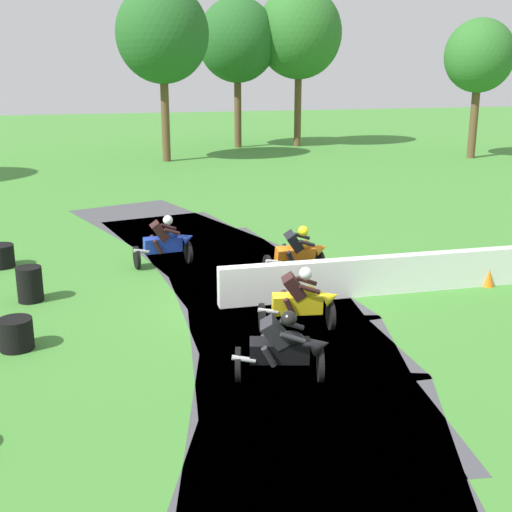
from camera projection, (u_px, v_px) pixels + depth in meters
ground_plane at (264, 303)px, 15.23m from camera, size 120.00×120.00×0.00m
track_asphalt at (239, 305)px, 15.10m from camera, size 6.76×24.83×0.01m
safety_barrier at (487, 267)px, 16.39m from camera, size 13.23×0.34×0.90m
motorcycle_lead_black at (284, 348)px, 11.28m from camera, size 1.70×1.08×1.43m
motorcycle_chase_yellow at (301, 301)px, 13.46m from camera, size 1.71×0.88×1.42m
motorcycle_trailing_orange at (298, 252)px, 16.95m from camera, size 1.68×0.83×1.43m
motorcycle_fourth_blue at (166, 242)px, 17.84m from camera, size 1.68×0.86×1.42m
tire_stack_mid_a at (16, 334)px, 12.73m from camera, size 0.64×0.64×0.60m
tire_stack_mid_b at (30, 284)px, 15.27m from camera, size 0.57×0.57×0.80m
tire_stack_far at (1, 256)px, 17.84m from camera, size 0.70×0.70×0.60m
traffic_cone at (489, 278)px, 16.32m from camera, size 0.28×0.28×0.44m
tree_far_left at (299, 34)px, 41.69m from camera, size 5.28×5.28×9.70m
tree_far_right at (479, 56)px, 36.76m from camera, size 3.76×3.76×7.53m
tree_mid_rise at (237, 41)px, 41.18m from camera, size 4.83×4.83×9.04m
tree_distant at (162, 34)px, 35.17m from camera, size 4.86×4.86×9.19m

